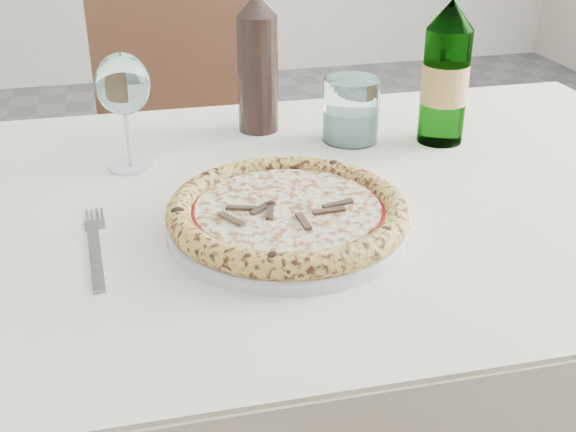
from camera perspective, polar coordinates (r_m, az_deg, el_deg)
The scene contains 9 objects.
dining_table at distance 1.01m, azimuth -1.39°, elevation -3.36°, with size 1.36×0.82×0.76m.
chair_far at distance 1.76m, azimuth -8.47°, elevation 5.41°, with size 0.45×0.46×0.93m.
plate at distance 0.88m, azimuth -0.00°, elevation -0.65°, with size 0.29×0.29×0.02m.
pizza at distance 0.87m, azimuth -0.00°, elevation 0.37°, with size 0.29×0.29×0.03m.
fork at distance 0.87m, azimuth -14.96°, elevation -2.42°, with size 0.03×0.21×0.00m.
wine_glass at distance 1.04m, azimuth -12.91°, elevation 9.88°, with size 0.08×0.08×0.17m.
tumbler at distance 1.15m, azimuth 5.00°, elevation 8.02°, with size 0.09×0.09×0.10m.
beer_bottle at distance 1.15m, azimuth 12.35°, elevation 11.00°, with size 0.07×0.07×0.28m.
wine_bottle at distance 1.17m, azimuth -2.43°, elevation 12.06°, with size 0.07×0.07×0.27m.
Camera 1 is at (-0.18, -1.10, 1.17)m, focal length 45.00 mm.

